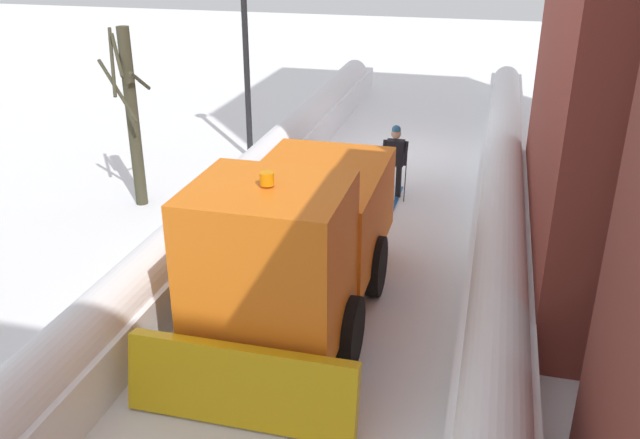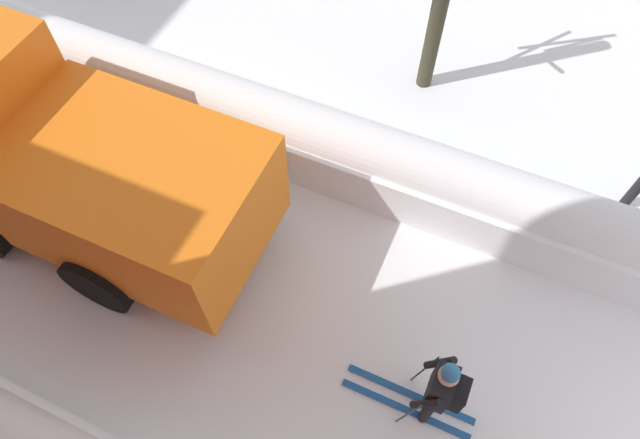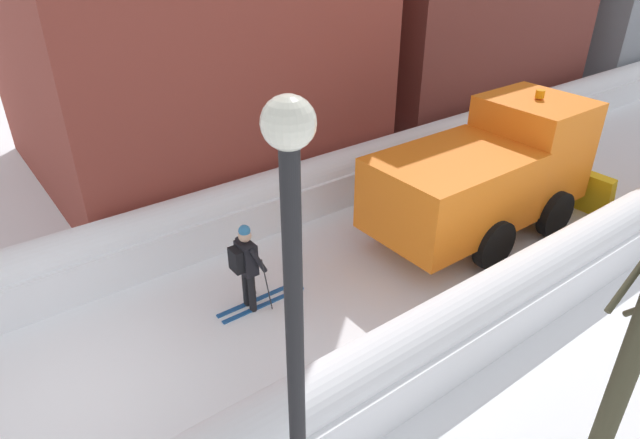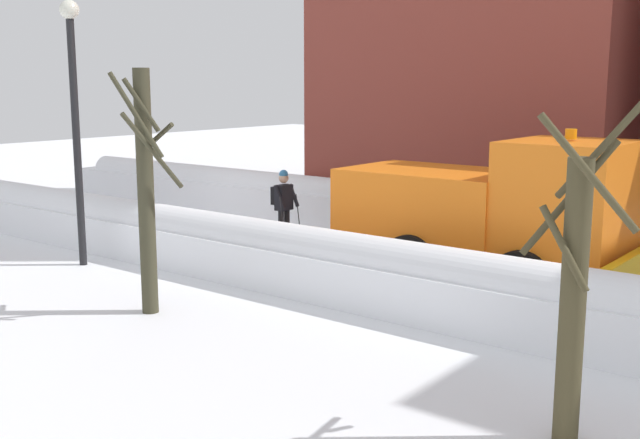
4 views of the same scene
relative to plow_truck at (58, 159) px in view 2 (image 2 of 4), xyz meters
name	(u,v)px [view 2 (image 2 of 4)]	position (x,y,z in m)	size (l,w,h in m)	color
ground_plane	(44,220)	(-0.42, 0.70, -1.48)	(80.00, 80.00, 0.00)	white
snowbank_right	(133,77)	(2.43, 0.70, -0.87)	(1.10, 36.00, 1.28)	white
plow_truck	(58,159)	(0.00, 0.00, 0.00)	(3.20, 5.98, 3.12)	orange
skier	(439,390)	(-0.74, -5.91, -0.48)	(0.62, 1.80, 1.81)	black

